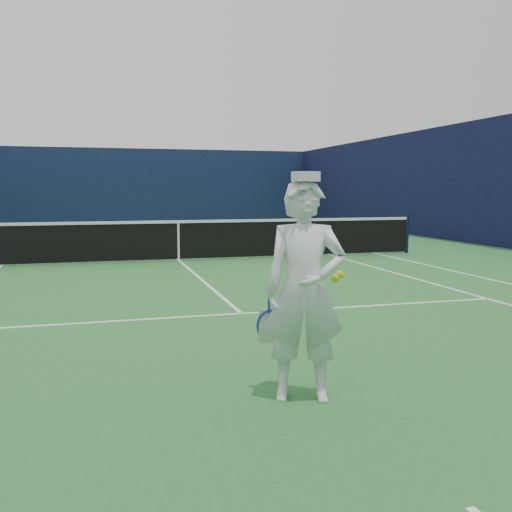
% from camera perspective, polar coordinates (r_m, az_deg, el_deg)
% --- Properties ---
extents(ground, '(80.00, 80.00, 0.00)m').
position_cam_1_polar(ground, '(14.38, -7.73, -0.45)').
color(ground, '#28692D').
rests_on(ground, ground).
extents(court_markings, '(11.03, 23.83, 0.01)m').
position_cam_1_polar(court_markings, '(14.38, -7.73, -0.43)').
color(court_markings, white).
rests_on(court_markings, ground).
extents(windscreen_fence, '(20.12, 36.12, 4.00)m').
position_cam_1_polar(windscreen_fence, '(14.27, -7.86, 7.55)').
color(windscreen_fence, '#0F1937').
rests_on(windscreen_fence, ground).
extents(tennis_net, '(12.88, 0.09, 1.07)m').
position_cam_1_polar(tennis_net, '(14.32, -7.77, 1.76)').
color(tennis_net, '#141E4C').
rests_on(tennis_net, ground).
extents(tennis_player, '(0.78, 0.68, 1.91)m').
position_cam_1_polar(tennis_player, '(4.77, 4.87, -3.43)').
color(tennis_player, white).
rests_on(tennis_player, ground).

